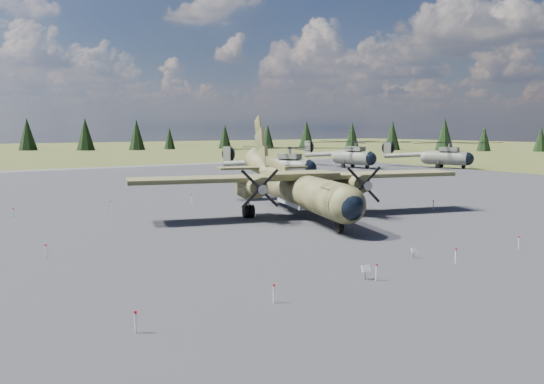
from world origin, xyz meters
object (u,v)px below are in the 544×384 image
transport_plane (296,183)px  helicopter_near (287,156)px  helicopter_mid (353,149)px  helicopter_far (446,149)px

transport_plane → helicopter_near: 31.10m
transport_plane → helicopter_near: size_ratio=1.15×
helicopter_mid → helicopter_far: (13.89, -9.93, -0.07)m
helicopter_mid → helicopter_far: helicopter_mid is taller
transport_plane → helicopter_near: bearing=72.8°
helicopter_near → helicopter_far: 36.85m
transport_plane → helicopter_mid: size_ratio=1.14×
helicopter_near → helicopter_far: (36.83, 1.26, 0.14)m
helicopter_mid → transport_plane: bearing=-147.3°
transport_plane → helicopter_mid: 54.68m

